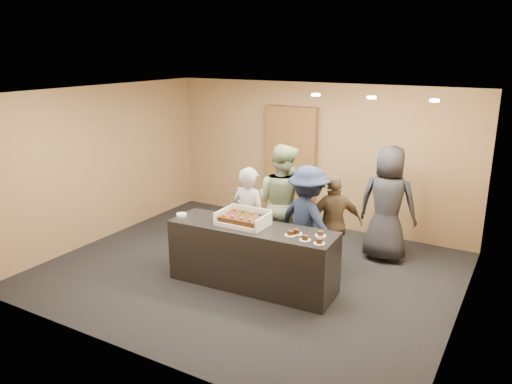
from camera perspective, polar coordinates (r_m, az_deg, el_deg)
room at (r=7.31m, az=-0.83°, el=0.66°), size 6.04×6.00×2.70m
serving_counter at (r=7.14m, az=-0.43°, el=-7.36°), size 2.43×0.83×0.90m
storage_cabinet at (r=9.65m, az=3.99°, el=3.08°), size 1.02×0.15×2.25m
cake_box at (r=7.06m, az=-1.41°, el=-3.35°), size 0.69×0.48×0.20m
sheet_cake at (r=7.02m, az=-1.52°, el=-3.01°), size 0.59×0.41×0.11m
plate_stack at (r=7.49m, az=-8.51°, el=-2.58°), size 0.15×0.15×0.04m
slice_a at (r=6.66m, az=3.95°, el=-4.78°), size 0.15×0.15×0.07m
slice_b at (r=6.72m, az=4.70°, el=-4.62°), size 0.15×0.15×0.07m
slice_c at (r=6.52m, az=5.63°, el=-5.31°), size 0.15×0.15×0.07m
slice_d at (r=6.69m, az=7.39°, el=-4.80°), size 0.15×0.15×0.07m
slice_e at (r=6.43m, az=7.26°, el=-5.69°), size 0.15×0.15×0.07m
person_server_grey at (r=7.52m, az=-0.78°, el=-3.16°), size 0.63×0.45×1.63m
person_sage_man at (r=7.91m, az=3.04°, el=-1.23°), size 1.01×0.84×1.89m
person_navy_man at (r=7.40m, az=5.95°, el=-3.37°), size 1.23×0.96×1.68m
person_brown_extra at (r=7.57m, az=8.85°, el=-3.65°), size 0.93×0.84×1.52m
person_dark_suit at (r=8.15m, az=14.81°, el=-1.30°), size 0.93×0.62×1.86m
ceiling_spotlights at (r=6.88m, az=13.08°, el=10.48°), size 1.72×0.12×0.03m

